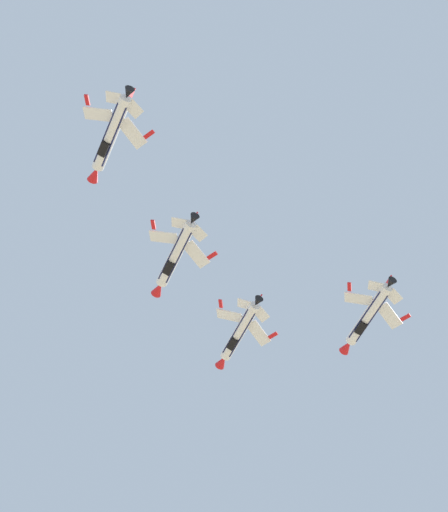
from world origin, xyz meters
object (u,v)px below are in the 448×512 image
(fighter_jet_left_wing, at_px, (175,255))
(fighter_jet_right_wing, at_px, (368,316))
(fighter_jet_lead, at_px, (239,333))
(fighter_jet_left_outer, at_px, (111,135))

(fighter_jet_left_wing, bearing_deg, fighter_jet_right_wing, -1.15)
(fighter_jet_lead, relative_size, fighter_jet_right_wing, 1.00)
(fighter_jet_lead, xyz_separation_m, fighter_jet_left_outer, (-27.26, -30.05, 0.30))
(fighter_jet_lead, bearing_deg, fighter_jet_left_outer, -137.99)
(fighter_jet_lead, distance_m, fighter_jet_left_wing, 20.40)
(fighter_jet_left_wing, xyz_separation_m, fighter_jet_right_wing, (30.45, 2.46, -0.95))
(fighter_jet_left_wing, bearing_deg, fighter_jet_left_outer, -136.07)
(fighter_jet_lead, bearing_deg, fighter_jet_right_wing, -42.17)
(fighter_jet_lead, relative_size, fighter_jet_left_outer, 1.00)
(fighter_jet_lead, distance_m, fighter_jet_right_wing, 20.62)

